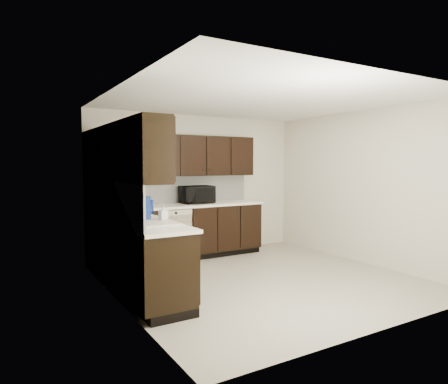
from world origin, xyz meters
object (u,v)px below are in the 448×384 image
at_px(blue_pitcher, 143,209).
at_px(microwave, 197,195).
at_px(storage_bin, 116,205).
at_px(sink, 147,227).
at_px(toaster_oven, 105,201).

bearing_deg(blue_pitcher, microwave, 25.62).
xyz_separation_m(storage_bin, blue_pitcher, (-0.01, -1.21, 0.06)).
xyz_separation_m(sink, microwave, (1.53, 1.74, 0.21)).
distance_m(microwave, toaster_oven, 1.60).
relative_size(sink, microwave, 1.48).
bearing_deg(toaster_oven, microwave, -10.11).
distance_m(toaster_oven, blue_pitcher, 1.53).
xyz_separation_m(sink, storage_bin, (0.01, 1.36, 0.14)).
bearing_deg(sink, storage_bin, 89.54).
distance_m(microwave, storage_bin, 1.56).
distance_m(sink, blue_pitcher, 0.26).
relative_size(sink, blue_pitcher, 2.78).
bearing_deg(blue_pitcher, sink, -110.83).
bearing_deg(blue_pitcher, toaster_oven, 72.17).
relative_size(sink, toaster_oven, 2.21).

